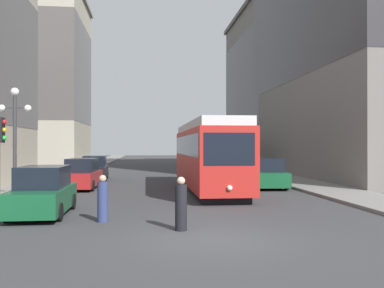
# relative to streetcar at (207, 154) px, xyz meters

# --- Properties ---
(ground_plane) EXTENTS (200.00, 200.00, 0.00)m
(ground_plane) POSITION_rel_streetcar_xyz_m (-1.76, -12.62, -2.10)
(ground_plane) COLOR #38383A
(sidewalk_left) EXTENTS (3.29, 120.00, 0.15)m
(sidewalk_left) POSITION_rel_streetcar_xyz_m (-10.31, 27.38, -2.03)
(sidewalk_left) COLOR gray
(sidewalk_left) RESTS_ON ground
(sidewalk_right) EXTENTS (3.29, 120.00, 0.15)m
(sidewalk_right) POSITION_rel_streetcar_xyz_m (6.78, 27.38, -2.03)
(sidewalk_right) COLOR gray
(sidewalk_right) RESTS_ON ground
(streetcar) EXTENTS (2.69, 13.37, 3.89)m
(streetcar) POSITION_rel_streetcar_xyz_m (0.00, 0.00, 0.00)
(streetcar) COLOR black
(streetcar) RESTS_ON ground
(transit_bus) EXTENTS (2.91, 11.83, 3.45)m
(transit_bus) POSITION_rel_streetcar_xyz_m (3.15, 18.27, -0.15)
(transit_bus) COLOR black
(transit_bus) RESTS_ON ground
(parked_car_left_near) EXTENTS (2.03, 4.67, 1.82)m
(parked_car_left_near) POSITION_rel_streetcar_xyz_m (-7.36, 1.63, -1.26)
(parked_car_left_near) COLOR black
(parked_car_left_near) RESTS_ON ground
(parked_car_left_mid) EXTENTS (1.91, 4.42, 1.82)m
(parked_car_left_mid) POSITION_rel_streetcar_xyz_m (-7.36, -7.94, -1.26)
(parked_car_left_mid) COLOR black
(parked_car_left_mid) RESTS_ON ground
(parked_car_right_far) EXTENTS (2.09, 4.76, 1.82)m
(parked_car_right_far) POSITION_rel_streetcar_xyz_m (3.84, 1.06, -1.26)
(parked_car_right_far) COLOR black
(parked_car_right_far) RESTS_ON ground
(parked_car_left_far) EXTENTS (2.06, 4.83, 1.82)m
(parked_car_left_far) POSITION_rel_streetcar_xyz_m (-7.36, 7.98, -1.26)
(parked_car_left_far) COLOR black
(parked_car_left_far) RESTS_ON ground
(pedestrian_crossing_near) EXTENTS (0.37, 0.37, 1.64)m
(pedestrian_crossing_near) POSITION_rel_streetcar_xyz_m (-2.49, -11.31, -1.34)
(pedestrian_crossing_near) COLOR black
(pedestrian_crossing_near) RESTS_ON ground
(pedestrian_crossing_far) EXTENTS (0.36, 0.36, 1.59)m
(pedestrian_crossing_far) POSITION_rel_streetcar_xyz_m (-5.01, -9.60, -1.36)
(pedestrian_crossing_far) COLOR navy
(pedestrian_crossing_far) RESTS_ON ground
(lamp_post_left_near) EXTENTS (1.41, 0.36, 4.98)m
(lamp_post_left_near) POSITION_rel_streetcar_xyz_m (-9.26, -4.99, 1.35)
(lamp_post_left_near) COLOR #333338
(lamp_post_left_near) RESTS_ON sidewalk_left
(building_left_midblock) EXTENTS (10.95, 15.81, 22.81)m
(building_left_midblock) POSITION_rel_streetcar_xyz_m (-17.13, 34.09, 9.64)
(building_left_midblock) COLOR #B2A893
(building_left_midblock) RESTS_ON ground
(building_right_corner) EXTENTS (13.09, 18.86, 19.71)m
(building_right_corner) POSITION_rel_streetcar_xyz_m (14.68, 28.43, 8.03)
(building_right_corner) COLOR slate
(building_right_corner) RESTS_ON ground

